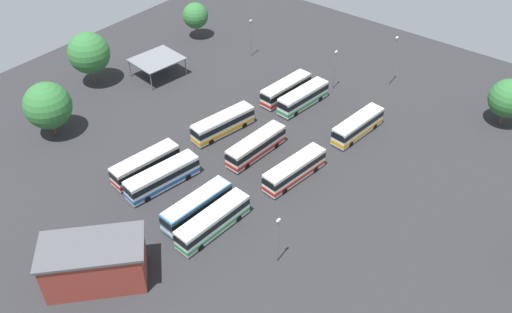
{
  "coord_description": "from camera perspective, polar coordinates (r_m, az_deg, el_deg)",
  "views": [
    {
      "loc": [
        51.44,
        40.88,
        52.5
      ],
      "look_at": [
        1.95,
        1.48,
        1.47
      ],
      "focal_mm": 37.75,
      "sensor_mm": 36.0,
      "label": 1
    }
  ],
  "objects": [
    {
      "name": "lamp_post_near_entrance",
      "position": [
        101.62,
        14.32,
        9.93
      ],
      "size": [
        0.56,
        0.28,
        9.66
      ],
      "color": "slate",
      "rests_on": "ground_plane"
    },
    {
      "name": "maintenance_shelter",
      "position": [
        103.96,
        -10.48,
        10.07
      ],
      "size": [
        9.41,
        8.48,
        3.63
      ],
      "color": "slate",
      "rests_on": "ground_plane"
    },
    {
      "name": "bus_row0_slot0",
      "position": [
        96.52,
        3.2,
        7.13
      ],
      "size": [
        11.01,
        3.64,
        3.39
      ],
      "color": "silver",
      "rests_on": "ground_plane"
    },
    {
      "name": "tree_south_edge",
      "position": [
        103.17,
        -17.29,
        10.42
      ],
      "size": [
        7.53,
        7.53,
        9.98
      ],
      "color": "brown",
      "rests_on": "ground_plane"
    },
    {
      "name": "bus_row1_slot4",
      "position": [
        78.63,
        4.09,
        -1.39
      ],
      "size": [
        11.21,
        3.97,
        3.39
      ],
      "color": "silver",
      "rests_on": "ground_plane"
    },
    {
      "name": "ground_plane",
      "position": [
        84.11,
        0.04,
        0.27
      ],
      "size": [
        108.27,
        108.27,
        0.0
      ],
      "primitive_type": "plane",
      "color": "#28282B"
    },
    {
      "name": "lamp_post_far_corner",
      "position": [
        65.58,
        2.32,
        -8.72
      ],
      "size": [
        0.56,
        0.28,
        7.38
      ],
      "color": "slate",
      "rests_on": "ground_plane"
    },
    {
      "name": "bus_row2_slot4",
      "position": [
        71.0,
        -4.58,
        -6.85
      ],
      "size": [
        11.51,
        3.4,
        3.39
      ],
      "color": "silver",
      "rests_on": "ground_plane"
    },
    {
      "name": "depot_building",
      "position": [
        67.24,
        -16.7,
        -10.73
      ],
      "size": [
        13.26,
        12.93,
        6.04
      ],
      "color": "maroon",
      "rests_on": "ground_plane"
    },
    {
      "name": "bus_row2_slot3",
      "position": [
        73.18,
        -6.26,
        -5.27
      ],
      "size": [
        10.96,
        3.48,
        3.39
      ],
      "color": "teal",
      "rests_on": "ground_plane"
    },
    {
      "name": "lamp_post_by_building",
      "position": [
        108.96,
        -0.55,
        12.61
      ],
      "size": [
        0.56,
        0.28,
        7.7
      ],
      "color": "slate",
      "rests_on": "ground_plane"
    },
    {
      "name": "bus_row2_slot0",
      "position": [
        80.99,
        -11.63,
        -0.82
      ],
      "size": [
        10.95,
        4.07,
        3.39
      ],
      "color": "silver",
      "rests_on": "ground_plane"
    },
    {
      "name": "bus_row0_slot1",
      "position": [
        94.49,
        5.01,
        6.27
      ],
      "size": [
        10.91,
        3.74,
        3.39
      ],
      "color": "silver",
      "rests_on": "ground_plane"
    },
    {
      "name": "tree_northwest",
      "position": [
        91.44,
        -21.2,
        5.06
      ],
      "size": [
        7.54,
        7.54,
        9.24
      ],
      "color": "brown",
      "rests_on": "ground_plane"
    },
    {
      "name": "bus_row1_slot2",
      "position": [
        82.84,
        0.0,
        1.15
      ],
      "size": [
        11.22,
        3.34,
        3.39
      ],
      "color": "silver",
      "rests_on": "ground_plane"
    },
    {
      "name": "tree_east_edge",
      "position": [
        97.12,
        25.19,
        5.6
      ],
      "size": [
        6.4,
        6.4,
        8.17
      ],
      "color": "brown",
      "rests_on": "ground_plane"
    },
    {
      "name": "tree_north_edge",
      "position": [
        116.87,
        -6.44,
        14.62
      ],
      "size": [
        5.36,
        5.36,
        7.59
      ],
      "color": "brown",
      "rests_on": "ground_plane"
    },
    {
      "name": "bus_row1_slot0",
      "position": [
        87.72,
        -3.52,
        3.5
      ],
      "size": [
        11.54,
        4.62,
        3.39
      ],
      "color": "silver",
      "rests_on": "ground_plane"
    },
    {
      "name": "lamp_post_mid_lot",
      "position": [
        98.9,
        8.32,
        9.24
      ],
      "size": [
        0.56,
        0.28,
        7.62
      ],
      "color": "slate",
      "rests_on": "ground_plane"
    },
    {
      "name": "bus_row0_slot4",
      "position": [
        88.64,
        10.73,
        3.23
      ],
      "size": [
        10.89,
        3.71,
        3.39
      ],
      "color": "silver",
      "rests_on": "ground_plane"
    },
    {
      "name": "bus_row2_slot1",
      "position": [
        78.36,
        -9.9,
        -2.14
      ],
      "size": [
        11.67,
        4.54,
        3.39
      ],
      "color": "silver",
      "rests_on": "ground_plane"
    }
  ]
}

